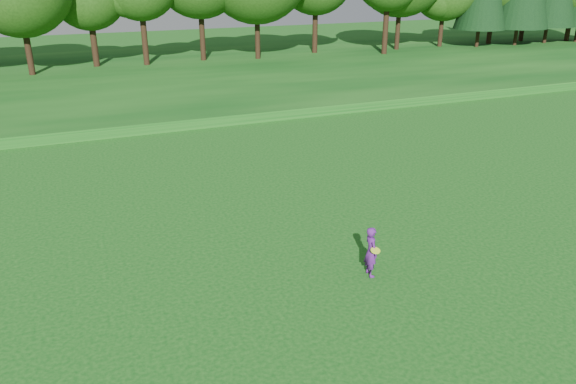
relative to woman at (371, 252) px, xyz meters
name	(u,v)px	position (x,y,z in m)	size (l,w,h in m)	color
ground	(323,320)	(-2.28, -1.57, -0.78)	(140.00, 140.00, 0.00)	#0D4712
berm	(136,78)	(-2.28, 32.43, -0.48)	(130.00, 30.00, 0.60)	#0D4712
walking_path	(171,127)	(-2.28, 18.43, -0.76)	(130.00, 1.60, 0.04)	gray
woman	(371,252)	(0.00, 0.00, 0.00)	(0.42, 0.71, 1.55)	#571A79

